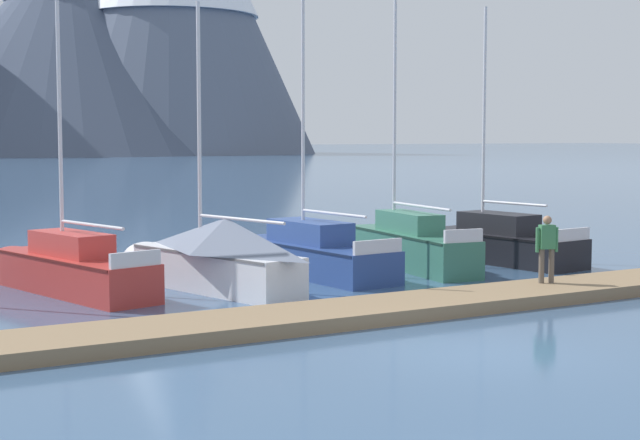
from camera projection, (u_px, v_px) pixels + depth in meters
ground_plane at (481, 353)px, 17.87m from camera, size 700.00×700.00×0.00m
mountain_rear_spur at (67, 44)px, 210.96m from camera, size 83.59×83.59×46.29m
dock at (365, 311)px, 21.33m from camera, size 26.48×2.52×0.30m
sailboat_mid_dock_port at (62, 267)px, 24.99m from camera, size 3.06×7.29×7.34m
sailboat_mid_dock_starboard at (210, 255)px, 25.12m from camera, size 2.99×6.88×7.38m
sailboat_far_berth at (303, 252)px, 28.22m from camera, size 2.35×7.34×7.89m
sailboat_outer_slip at (405, 244)px, 29.62m from camera, size 1.99×7.01×9.11m
sailboat_end_of_dock at (489, 242)px, 31.02m from camera, size 2.41×6.93×8.01m
person_on_dock at (547, 245)px, 24.31m from camera, size 0.56×0.33×1.69m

